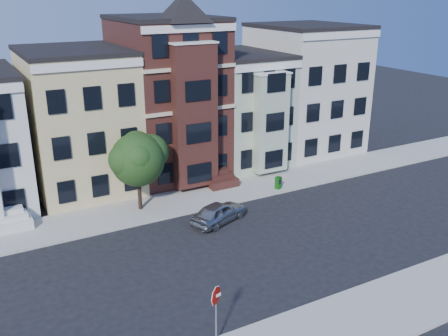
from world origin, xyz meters
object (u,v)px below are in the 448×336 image
street_tree (138,163)px  parked_car (219,212)px  newspaper_box (278,183)px  stop_sign (216,311)px

street_tree → parked_car: street_tree is taller
newspaper_box → parked_car: bearing=179.7°
parked_car → newspaper_box: bearing=-88.4°
street_tree → stop_sign: bearing=-97.4°
street_tree → newspaper_box: size_ratio=7.11×
street_tree → stop_sign: (-1.88, -14.43, -1.74)m
newspaper_box → street_tree: bearing=149.2°
street_tree → stop_sign: 14.65m
street_tree → newspaper_box: (10.23, -1.49, -2.81)m
parked_car → newspaper_box: 6.95m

